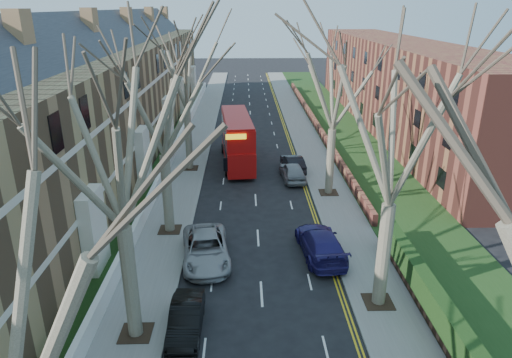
{
  "coord_description": "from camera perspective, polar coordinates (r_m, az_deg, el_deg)",
  "views": [
    {
      "loc": [
        -0.79,
        -10.62,
        13.77
      ],
      "look_at": [
        -0.04,
        18.48,
        2.66
      ],
      "focal_mm": 32.0,
      "sensor_mm": 36.0,
      "label": 1
    }
  ],
  "objects": [
    {
      "name": "pavement_left",
      "position": [
        51.74,
        -7.24,
        5.36
      ],
      "size": [
        3.0,
        102.0,
        0.12
      ],
      "primitive_type": "cube",
      "color": "slate",
      "rests_on": "ground"
    },
    {
      "name": "pavement_right",
      "position": [
        51.92,
        6.12,
        5.46
      ],
      "size": [
        3.0,
        102.0,
        0.12
      ],
      "primitive_type": "cube",
      "color": "slate",
      "rests_on": "ground"
    },
    {
      "name": "terrace_left",
      "position": [
        44.33,
        -18.55,
        9.12
      ],
      "size": [
        9.7,
        78.0,
        13.6
      ],
      "color": "#8E6A48",
      "rests_on": "ground"
    },
    {
      "name": "flats_right",
      "position": [
        57.32,
        17.45,
        11.14
      ],
      "size": [
        13.97,
        54.0,
        10.0
      ],
      "color": "brown",
      "rests_on": "ground"
    },
    {
      "name": "front_wall_left",
      "position": [
        44.18,
        -10.36,
        3.23
      ],
      "size": [
        0.3,
        78.0,
        1.0
      ],
      "color": "white",
      "rests_on": "ground"
    },
    {
      "name": "grass_verge_right",
      "position": [
        52.68,
        11.0,
        5.52
      ],
      "size": [
        6.0,
        102.0,
        0.06
      ],
      "color": "#1B3B15",
      "rests_on": "ground"
    },
    {
      "name": "tree_left_mid",
      "position": [
        17.83,
        -17.53,
        6.25
      ],
      "size": [
        10.5,
        10.5,
        14.71
      ],
      "color": "brown",
      "rests_on": "ground"
    },
    {
      "name": "tree_left_far",
      "position": [
        27.44,
        -11.99,
        10.95
      ],
      "size": [
        10.15,
        10.15,
        14.22
      ],
      "color": "brown",
      "rests_on": "ground"
    },
    {
      "name": "tree_left_dist",
      "position": [
        39.16,
        -8.96,
        14.48
      ],
      "size": [
        10.5,
        10.5,
        14.71
      ],
      "color": "brown",
      "rests_on": "ground"
    },
    {
      "name": "tree_right_mid",
      "position": [
        20.16,
        17.5,
        7.87
      ],
      "size": [
        10.5,
        10.5,
        14.71
      ],
      "color": "brown",
      "rests_on": "ground"
    },
    {
      "name": "tree_right_far",
      "position": [
        33.56,
        9.94,
        12.84
      ],
      "size": [
        10.15,
        10.15,
        14.22
      ],
      "color": "brown",
      "rests_on": "ground"
    },
    {
      "name": "double_decker_bus",
      "position": [
        41.92,
        -2.37,
        4.77
      ],
      "size": [
        3.33,
        10.55,
        4.37
      ],
      "rotation": [
        0.0,
        0.0,
        3.23
      ],
      "color": "#A90D0C",
      "rests_on": "ground"
    },
    {
      "name": "car_left_mid",
      "position": [
        21.54,
        -8.73,
        -16.89
      ],
      "size": [
        1.41,
        4.02,
        1.32
      ],
      "primitive_type": "imported",
      "rotation": [
        0.0,
        0.0,
        0.0
      ],
      "color": "black",
      "rests_on": "ground"
    },
    {
      "name": "car_left_far",
      "position": [
        26.46,
        -6.28,
        -8.65
      ],
      "size": [
        3.23,
        5.87,
        1.56
      ],
      "primitive_type": "imported",
      "rotation": [
        0.0,
        0.0,
        0.12
      ],
      "color": "#949599",
      "rests_on": "ground"
    },
    {
      "name": "car_right_near",
      "position": [
        27.1,
        8.08,
        -7.94
      ],
      "size": [
        2.71,
        5.66,
        1.59
      ],
      "primitive_type": "imported",
      "rotation": [
        0.0,
        0.0,
        3.23
      ],
      "color": "navy",
      "rests_on": "ground"
    },
    {
      "name": "car_right_mid",
      "position": [
        38.3,
        4.58,
        0.96
      ],
      "size": [
        2.13,
        4.55,
        1.51
      ],
      "primitive_type": "imported",
      "rotation": [
        0.0,
        0.0,
        3.22
      ],
      "color": "gray",
      "rests_on": "ground"
    },
    {
      "name": "car_right_far",
      "position": [
        40.48,
        4.62,
        2.0
      ],
      "size": [
        2.03,
        4.46,
        1.42
      ],
      "primitive_type": "imported",
      "rotation": [
        0.0,
        0.0,
        3.27
      ],
      "color": "black",
      "rests_on": "ground"
    }
  ]
}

